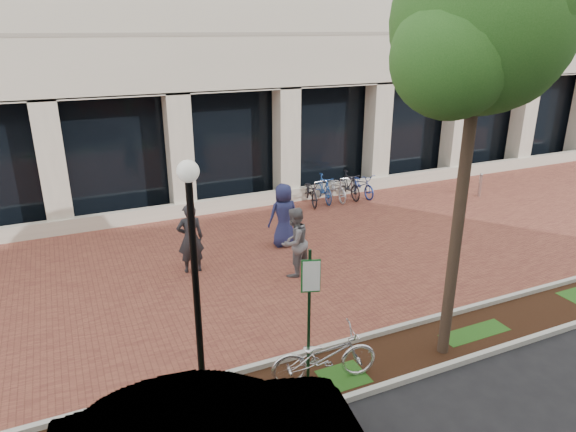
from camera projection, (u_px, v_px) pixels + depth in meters
name	position (u px, v px, depth m)	size (l,w,h in m)	color
ground	(293.00, 255.00, 14.85)	(120.00, 120.00, 0.00)	black
brick_plaza	(293.00, 255.00, 14.85)	(40.00, 9.00, 0.01)	brown
planting_strip	(402.00, 354.00, 10.36)	(40.00, 1.50, 0.01)	black
curb_plaza_side	(381.00, 332.00, 10.98)	(40.00, 0.12, 0.12)	#B8B8AE
curb_street_side	(426.00, 373.00, 9.70)	(40.00, 0.12, 0.12)	#B8B8AE
parking_sign	(309.00, 302.00, 8.95)	(0.34, 0.07, 2.69)	#14381D
lamppost	(195.00, 269.00, 8.55)	(0.36, 0.36, 4.28)	black
street_tree	(482.00, 35.00, 8.39)	(3.60, 3.00, 7.78)	#4D392C
locked_bicycle	(324.00, 356.00, 9.42)	(0.70, 2.00, 1.05)	silver
pedestrian_left	(190.00, 238.00, 13.55)	(0.70, 0.46, 1.92)	#242529
pedestrian_mid	(294.00, 242.00, 13.38)	(0.91, 0.71, 1.87)	slate
pedestrian_right	(284.00, 215.00, 15.20)	(0.94, 0.61, 1.93)	navy
bollard	(480.00, 185.00, 19.88)	(0.12, 0.12, 0.94)	#B6B6BB
bike_rack_cluster	(336.00, 187.00, 19.51)	(3.00, 1.85, 1.03)	black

